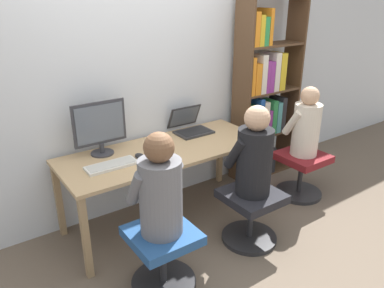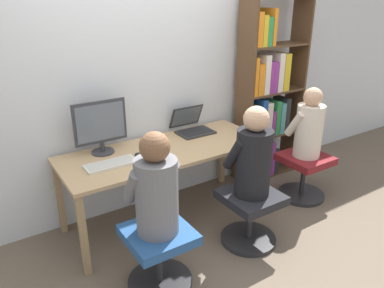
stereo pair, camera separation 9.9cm
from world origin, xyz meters
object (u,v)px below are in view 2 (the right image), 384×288
Objects in this scene: person_near_shelf at (309,126)px; office_chair_right at (250,213)px; laptop at (192,127)px; office_chair_left at (159,253)px; person_at_laptop at (253,156)px; desktop_monitor at (101,127)px; office_chair_side at (304,172)px; bookshelf at (267,99)px; keyboard at (111,164)px; person_at_monitor at (156,189)px.

office_chair_right is at bearing -163.68° from person_near_shelf.
laptop reaches higher than office_chair_right.
laptop is 0.73× the size of office_chair_left.
person_at_laptop is at bearing -91.04° from laptop.
office_chair_left is at bearing -170.13° from person_near_shelf.
laptop is at bearing 1.15° from desktop_monitor.
person_at_laptop is 1.56× the size of office_chair_side.
bookshelf is 0.59m from person_near_shelf.
office_chair_right is at bearing -90.00° from person_at_laptop.
person_near_shelf is at bearing -33.46° from laptop.
keyboard is at bearing 95.61° from office_chair_left.
laptop is 0.89m from person_at_laptop.
person_at_monitor is 1.92m from office_chair_side.
office_chair_side is (1.82, 0.31, -0.50)m from person_at_monitor.
laptop is 1.22m from office_chair_side.
laptop is 0.46× the size of person_at_laptop.
desktop_monitor is 1.13m from office_chair_left.
keyboard is at bearing 147.28° from person_at_laptop.
office_chair_left is 0.65× the size of person_at_monitor.
office_chair_right is at bearing -163.96° from office_chair_side.
person_at_monitor reaches higher than office_chair_right.
person_near_shelf reaches higher than office_chair_right.
laptop is 0.73× the size of office_chair_side.
office_chair_right is 0.51m from person_at_laptop.
office_chair_left is (0.06, -0.64, -0.45)m from keyboard.
bookshelf is at bearing 92.28° from person_near_shelf.
desktop_monitor is at bearing 91.49° from person_at_monitor.
office_chair_right is (-0.02, -0.90, -0.48)m from laptop.
desktop_monitor is 0.63× the size of person_at_monitor.
desktop_monitor is 0.93m from laptop.
bookshelf is 4.18× the size of office_chair_side.
person_at_monitor reaches higher than keyboard.
desktop_monitor is at bearing 135.45° from office_chair_right.
keyboard is at bearing 170.05° from office_chair_side.
laptop is 0.84× the size of keyboard.
laptop is 1.28m from person_at_monitor.
person_near_shelf is (0.02, -0.57, -0.14)m from bookshelf.
office_chair_right is 0.24× the size of bookshelf.
bookshelf reaches higher than keyboard.
person_at_laptop is at bearing 90.00° from office_chair_right.
bookshelf is at bearing 7.50° from keyboard.
keyboard is at bearing 95.65° from person_at_monitor.
person_at_laptop is at bearing 2.52° from person_at_monitor.
bookshelf reaches higher than person_near_shelf.
person_near_shelf is at bearing 16.32° from office_chair_right.
office_chair_side is at bearing -33.68° from laptop.
bookshelf reaches higher than laptop.
person_at_monitor is at bearing -170.29° from person_near_shelf.
keyboard is at bearing -162.83° from laptop.
keyboard is at bearing -98.15° from desktop_monitor.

